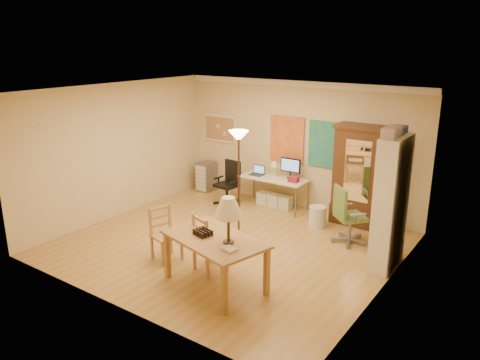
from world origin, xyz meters
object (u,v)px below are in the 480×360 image
Objects in this scene: office_chair_green at (348,228)px; office_chair_black at (228,193)px; bookshelf at (391,204)px; computer_desk at (275,189)px; dining_table at (219,230)px; armoire at (361,182)px.

office_chair_black is at bearing 171.99° from office_chair_green.
computer_desk is at bearing 154.52° from bookshelf.
dining_table is at bearing -109.43° from office_chair_green.
office_chair_green is (2.02, -0.87, -0.13)m from computer_desk.
armoire reaches higher than dining_table.
armoire reaches higher than office_chair_green.
dining_table is at bearing -101.71° from armoire.
bookshelf reaches higher than office_chair_black.
bookshelf is (1.03, -1.45, 0.20)m from armoire.
dining_table is 0.86× the size of armoire.
armoire is (-0.18, 0.95, 0.58)m from office_chair_green.
bookshelf is at bearing -13.51° from office_chair_black.
office_chair_black is 4.00m from bookshelf.
office_chair_black is at bearing -154.42° from computer_desk.
dining_table is 3.69m from office_chair_black.
office_chair_green is 1.26m from bookshelf.
office_chair_black is 0.49× the size of armoire.
computer_desk is 1.90m from armoire.
office_chair_green is at bearing -8.01° from office_chair_black.
computer_desk is (-1.11, 3.44, -0.50)m from dining_table.
office_chair_black is (-0.94, -0.45, -0.15)m from computer_desk.
armoire is at bearing 10.90° from office_chair_black.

